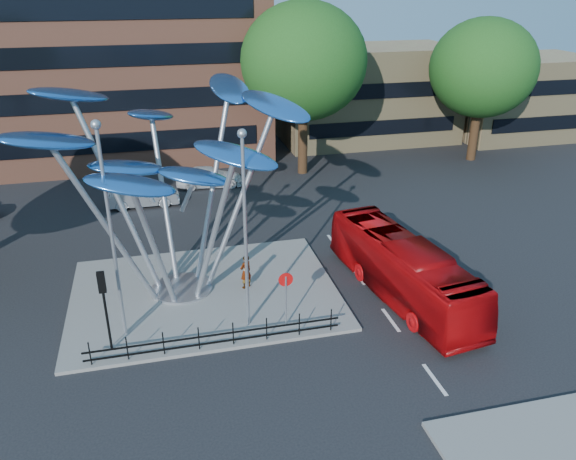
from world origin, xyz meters
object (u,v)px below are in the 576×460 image
object	(u,v)px
leaf_sculpture	(168,148)
parked_car_right	(209,177)
street_lamp_right	(245,215)
tree_far	(483,68)
tree_right	(304,62)
traffic_light_island	(103,295)
no_entry_sign_island	(286,290)
red_bus	(402,269)
pedestrian	(246,272)
street_lamp_left	(109,216)
parked_car_mid	(143,195)

from	to	relation	value
leaf_sculpture	parked_car_right	distance (m)	15.62
street_lamp_right	tree_far	bearing A→B (deg)	41.47
leaf_sculpture	parked_car_right	xyz separation A→B (m)	(2.98, 14.03, -6.20)
tree_right	street_lamp_right	xyz separation A→B (m)	(-7.50, -19.00, -2.94)
traffic_light_island	leaf_sculpture	bearing A→B (deg)	54.96
no_entry_sign_island	red_bus	world-z (taller)	red_bus
street_lamp_right	parked_car_right	bearing A→B (deg)	88.67
traffic_light_island	red_bus	xyz separation A→B (m)	(12.74, 1.31, -1.22)
tree_far	parked_car_right	world-z (taller)	tree_far
red_bus	leaf_sculpture	bearing A→B (deg)	155.60
leaf_sculpture	tree_right	bearing A→B (deg)	56.69
no_entry_sign_island	tree_right	bearing A→B (deg)	72.88
traffic_light_island	pedestrian	distance (m)	7.06
tree_far	red_bus	bearing A→B (deg)	-128.10
tree_right	no_entry_sign_island	size ratio (longest dim) A/B	4.94
street_lamp_left	parked_car_mid	bearing A→B (deg)	86.40
street_lamp_right	no_entry_sign_island	xyz separation A→B (m)	(1.50, -0.48, -3.28)
red_bus	pedestrian	distance (m)	7.16
street_lamp_right	parked_car_mid	bearing A→B (deg)	105.25
tree_far	no_entry_sign_island	world-z (taller)	tree_far
tree_right	street_lamp_right	size ratio (longest dim) A/B	1.46
street_lamp_left	traffic_light_island	size ratio (longest dim) A/B	2.57
parked_car_mid	parked_car_right	size ratio (longest dim) A/B	0.96
parked_car_right	pedestrian	bearing A→B (deg)	-177.19
street_lamp_right	traffic_light_island	size ratio (longest dim) A/B	2.42
red_bus	parked_car_mid	distance (m)	18.17
leaf_sculpture	street_lamp_right	bearing A→B (deg)	-55.09
street_lamp_left	tree_far	bearing A→B (deg)	34.92
parked_car_right	no_entry_sign_island	bearing A→B (deg)	-173.82
leaf_sculpture	parked_car_right	size ratio (longest dim) A/B	2.75
street_lamp_left	street_lamp_right	world-z (taller)	street_lamp_left
parked_car_mid	parked_car_right	world-z (taller)	parked_car_mid
no_entry_sign_island	red_bus	distance (m)	5.90
street_lamp_right	traffic_light_island	world-z (taller)	street_lamp_right
tree_right	traffic_light_island	bearing A→B (deg)	-123.69
street_lamp_left	leaf_sculpture	bearing A→B (deg)	52.60
tree_right	street_lamp_right	world-z (taller)	tree_right
street_lamp_right	pedestrian	distance (m)	5.10
tree_far	street_lamp_right	world-z (taller)	tree_far
parked_car_right	street_lamp_right	bearing A→B (deg)	-178.58
street_lamp_right	traffic_light_island	distance (m)	6.05
tree_far	red_bus	world-z (taller)	tree_far
leaf_sculpture	parked_car_right	bearing A→B (deg)	78.00
no_entry_sign_island	red_bus	size ratio (longest dim) A/B	0.24
tree_right	leaf_sculpture	xyz separation A→B (m)	(-10.07, -15.32, -1.16)
tree_right	traffic_light_island	distance (m)	24.06
leaf_sculpture	street_lamp_left	size ratio (longest dim) A/B	1.45
traffic_light_island	no_entry_sign_island	distance (m)	7.05
tree_right	traffic_light_island	world-z (taller)	tree_right
leaf_sculpture	no_entry_sign_island	size ratio (longest dim) A/B	5.19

